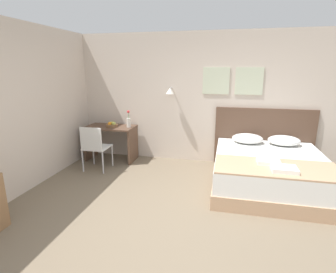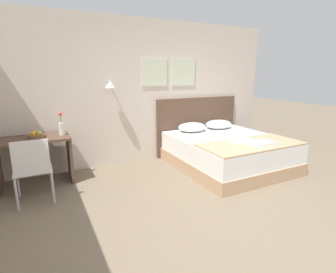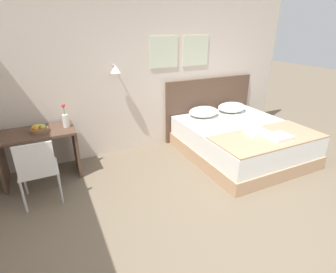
{
  "view_description": "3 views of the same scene",
  "coord_description": "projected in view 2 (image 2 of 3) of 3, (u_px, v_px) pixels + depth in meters",
  "views": [
    {
      "loc": [
        0.6,
        -2.75,
        1.94
      ],
      "look_at": [
        -0.29,
        1.15,
        0.9
      ],
      "focal_mm": 28.0,
      "sensor_mm": 36.0,
      "label": 1
    },
    {
      "loc": [
        -1.72,
        -2.02,
        1.69
      ],
      "look_at": [
        -0.05,
        1.28,
        0.79
      ],
      "focal_mm": 28.0,
      "sensor_mm": 36.0,
      "label": 2
    },
    {
      "loc": [
        -1.61,
        -1.6,
        2.14
      ],
      "look_at": [
        -0.22,
        1.29,
        0.76
      ],
      "focal_mm": 28.0,
      "sensor_mm": 36.0,
      "label": 3
    }
  ],
  "objects": [
    {
      "name": "ground_plane",
      "position": [
        224.0,
        229.0,
        2.91
      ],
      "size": [
        24.0,
        24.0,
        0.0
      ],
      "primitive_type": "plane",
      "color": "#756651"
    },
    {
      "name": "wall_back",
      "position": [
        137.0,
        92.0,
        4.9
      ],
      "size": [
        5.82,
        0.31,
        2.65
      ],
      "color": "beige",
      "rests_on": "ground_plane"
    },
    {
      "name": "bed",
      "position": [
        227.0,
        152.0,
        4.8
      ],
      "size": [
        1.78,
        1.98,
        0.55
      ],
      "color": "tan",
      "rests_on": "ground_plane"
    },
    {
      "name": "headboard",
      "position": [
        197.0,
        125.0,
        5.61
      ],
      "size": [
        1.9,
        0.06,
        1.18
      ],
      "color": "brown",
      "rests_on": "ground_plane"
    },
    {
      "name": "pillow_left",
      "position": [
        192.0,
        127.0,
        5.19
      ],
      "size": [
        0.57,
        0.46,
        0.18
      ],
      "color": "white",
      "rests_on": "bed"
    },
    {
      "name": "pillow_right",
      "position": [
        219.0,
        124.0,
        5.48
      ],
      "size": [
        0.57,
        0.46,
        0.18
      ],
      "color": "white",
      "rests_on": "bed"
    },
    {
      "name": "throw_blanket",
      "position": [
        251.0,
        144.0,
        4.24
      ],
      "size": [
        1.73,
        0.79,
        0.02
      ],
      "color": "tan",
      "rests_on": "bed"
    },
    {
      "name": "folded_towel_near_foot",
      "position": [
        241.0,
        140.0,
        4.3
      ],
      "size": [
        0.32,
        0.27,
        0.06
      ],
      "color": "white",
      "rests_on": "throw_blanket"
    },
    {
      "name": "folded_towel_mid_bed",
      "position": [
        261.0,
        143.0,
        4.14
      ],
      "size": [
        0.34,
        0.27,
        0.06
      ],
      "color": "white",
      "rests_on": "throw_blanket"
    },
    {
      "name": "desk",
      "position": [
        35.0,
        153.0,
        3.98
      ],
      "size": [
        1.03,
        0.58,
        0.74
      ],
      "color": "brown",
      "rests_on": "ground_plane"
    },
    {
      "name": "desk_chair",
      "position": [
        32.0,
        166.0,
        3.37
      ],
      "size": [
        0.46,
        0.46,
        0.88
      ],
      "color": "white",
      "rests_on": "ground_plane"
    },
    {
      "name": "fruit_bowl",
      "position": [
        36.0,
        135.0,
        3.91
      ],
      "size": [
        0.24,
        0.24,
        0.11
      ],
      "color": "brown",
      "rests_on": "desk"
    },
    {
      "name": "flower_vase",
      "position": [
        61.0,
        127.0,
        4.08
      ],
      "size": [
        0.09,
        0.09,
        0.36
      ],
      "color": "silver",
      "rests_on": "desk"
    }
  ]
}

